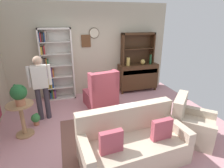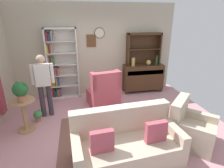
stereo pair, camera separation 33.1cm
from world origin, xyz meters
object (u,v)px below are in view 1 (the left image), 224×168
object	(u,v)px
bottle_wine	(150,59)
book_stack	(110,115)
bookshelf	(55,66)
person_reading	(41,84)
plant_stand	(22,116)
potted_plant_small	(36,119)
vase_round	(143,62)
couch_floral	(132,143)
sideboard	(138,76)
sideboard_hutch	(138,44)
potted_plant_large	(19,93)
vase_tall	(128,62)
coffee_table	(117,120)
wingback_chair	(102,94)
armchair_floral	(191,125)

from	to	relation	value
bottle_wine	book_stack	bearing A→B (deg)	-133.65
bookshelf	person_reading	xyz separation A→B (m)	(-0.33, -1.15, -0.11)
plant_stand	potted_plant_small	bearing A→B (deg)	58.78
vase_round	book_stack	world-z (taller)	vase_round
bookshelf	potted_plant_small	xyz separation A→B (m)	(-0.51, -1.41, -0.85)
bottle_wine	couch_floral	world-z (taller)	bottle_wine
sideboard	sideboard_hutch	distance (m)	1.06
potted_plant_large	bookshelf	bearing A→B (deg)	69.42
person_reading	sideboard_hutch	bearing A→B (deg)	21.72
bookshelf	plant_stand	world-z (taller)	bookshelf
vase_tall	coffee_table	world-z (taller)	vase_tall
sideboard_hutch	wingback_chair	world-z (taller)	sideboard_hutch
bottle_wine	armchair_floral	world-z (taller)	bottle_wine
armchair_floral	person_reading	bearing A→B (deg)	150.06
potted_plant_small	person_reading	size ratio (longest dim) A/B	0.18
sideboard_hutch	person_reading	xyz separation A→B (m)	(-2.95, -1.18, -0.65)
vase_round	potted_plant_large	xyz separation A→B (m)	(-3.42, -1.64, -0.03)
potted_plant_large	couch_floral	bearing A→B (deg)	-33.50
sideboard	wingback_chair	world-z (taller)	wingback_chair
couch_floral	potted_plant_small	distance (m)	2.37
vase_tall	coffee_table	xyz separation A→B (m)	(-1.07, -2.15, -0.70)
bottle_wine	plant_stand	size ratio (longest dim) A/B	0.43
potted_plant_small	couch_floral	bearing A→B (deg)	-43.44
bookshelf	person_reading	bearing A→B (deg)	-106.02
plant_stand	bookshelf	bearing A→B (deg)	67.68
armchair_floral	potted_plant_small	bearing A→B (deg)	155.32
sideboard	armchair_floral	size ratio (longest dim) A/B	1.20
vase_tall	potted_plant_small	xyz separation A→B (m)	(-2.75, -1.24, -0.89)
sideboard_hutch	vase_round	size ratio (longest dim) A/B	6.47
bottle_wine	potted_plant_large	xyz separation A→B (m)	(-3.68, -1.62, -0.10)
bookshelf	potted_plant_small	bearing A→B (deg)	-110.06
bookshelf	plant_stand	distance (m)	1.96
potted_plant_large	coffee_table	distance (m)	2.01
couch_floral	armchair_floral	xyz separation A→B (m)	(1.37, 0.20, -0.02)
bookshelf	wingback_chair	world-z (taller)	bookshelf
wingback_chair	coffee_table	size ratio (longest dim) A/B	1.31
sideboard	wingback_chair	bearing A→B (deg)	-149.88
potted_plant_small	bookshelf	bearing A→B (deg)	69.94
wingback_chair	sideboard	bearing A→B (deg)	30.12
sideboard_hutch	potted_plant_small	distance (m)	3.72
couch_floral	sideboard	bearing A→B (deg)	64.21
bottle_wine	couch_floral	xyz separation A→B (m)	(-1.81, -2.86, -0.76)
sideboard	coffee_table	bearing A→B (deg)	-123.19
bookshelf	potted_plant_small	size ratio (longest dim) A/B	7.53
vase_round	couch_floral	xyz separation A→B (m)	(-1.55, -2.88, -0.69)
bookshelf	vase_round	size ratio (longest dim) A/B	12.35
person_reading	plant_stand	bearing A→B (deg)	-123.25
couch_floral	person_reading	bearing A→B (deg)	129.20
wingback_chair	potted_plant_small	size ratio (longest dim) A/B	3.76
vase_round	potted_plant_large	world-z (taller)	potted_plant_large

